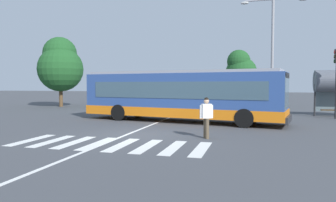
{
  "coord_description": "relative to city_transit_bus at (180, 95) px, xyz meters",
  "views": [
    {
      "loc": [
        5.02,
        -13.25,
        2.26
      ],
      "look_at": [
        0.29,
        4.27,
        1.3
      ],
      "focal_mm": 33.85,
      "sensor_mm": 36.0,
      "label": 1
    }
  ],
  "objects": [
    {
      "name": "parked_car_silver",
      "position": [
        1.7,
        8.62,
        -0.82
      ],
      "size": [
        2.17,
        4.63,
        1.35
      ],
      "color": "black",
      "rests_on": "ground_plane"
    },
    {
      "name": "background_tree_left",
      "position": [
        -14.49,
        9.28,
        2.64
      ],
      "size": [
        4.48,
        4.48,
        7.02
      ],
      "color": "brown",
      "rests_on": "ground_plane"
    },
    {
      "name": "twin_arm_street_lamp",
      "position": [
        5.58,
        5.72,
        3.71
      ],
      "size": [
        4.62,
        0.32,
        8.55
      ],
      "color": "#939399",
      "rests_on": "ground_plane"
    },
    {
      "name": "parked_car_red",
      "position": [
        -0.79,
        8.06,
        -0.82
      ],
      "size": [
        2.05,
        4.59,
        1.35
      ],
      "color": "black",
      "rests_on": "ground_plane"
    },
    {
      "name": "ground_plane",
      "position": [
        -0.75,
        -5.44,
        -1.59
      ],
      "size": [
        160.0,
        160.0,
        0.0
      ],
      "primitive_type": "plane",
      "color": "#424449"
    },
    {
      "name": "city_transit_bus",
      "position": [
        0.0,
        0.0,
        0.0
      ],
      "size": [
        12.67,
        4.76,
        3.06
      ],
      "color": "black",
      "rests_on": "ground_plane"
    },
    {
      "name": "parked_car_white",
      "position": [
        -6.23,
        8.48,
        -0.82
      ],
      "size": [
        2.0,
        4.56,
        1.35
      ],
      "color": "black",
      "rests_on": "ground_plane"
    },
    {
      "name": "pedestrian_crossing_street",
      "position": [
        2.39,
        -5.6,
        -0.62
      ],
      "size": [
        0.53,
        0.41,
        1.72
      ],
      "color": "brown",
      "rests_on": "ground_plane"
    },
    {
      "name": "lane_center_line",
      "position": [
        -1.19,
        -3.44,
        -1.59
      ],
      "size": [
        0.16,
        24.0,
        0.01
      ],
      "primitive_type": "cube",
      "color": "silver",
      "rests_on": "ground_plane"
    },
    {
      "name": "parked_car_blue",
      "position": [
        -3.55,
        8.41,
        -0.82
      ],
      "size": [
        2.16,
        4.63,
        1.35
      ],
      "color": "black",
      "rests_on": "ground_plane"
    },
    {
      "name": "parked_car_teal",
      "position": [
        4.56,
        8.67,
        -0.82
      ],
      "size": [
        2.12,
        4.61,
        1.35
      ],
      "color": "black",
      "rests_on": "ground_plane"
    },
    {
      "name": "background_tree_right",
      "position": [
        2.94,
        15.56,
        2.26
      ],
      "size": [
        3.24,
        3.24,
        5.87
      ],
      "color": "brown",
      "rests_on": "ground_plane"
    },
    {
      "name": "crosswalk_painted_stripes",
      "position": [
        -0.94,
        -7.85,
        -1.58
      ],
      "size": [
        7.4,
        2.69,
        0.01
      ],
      "color": "silver",
      "rests_on": "ground_plane"
    }
  ]
}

